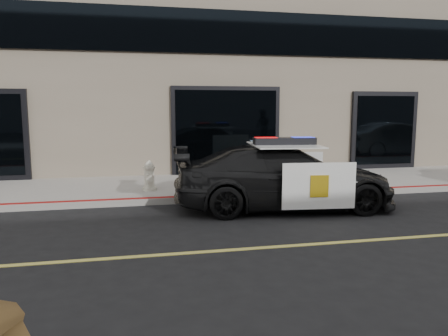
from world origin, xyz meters
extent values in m
plane|color=black|center=(0.00, 0.00, 0.00)|extent=(120.00, 120.00, 0.00)
cube|color=gray|center=(0.00, 5.25, 0.07)|extent=(60.00, 3.50, 0.15)
cube|color=#756856|center=(0.00, 10.50, 6.00)|extent=(60.00, 7.00, 12.00)
imported|color=black|center=(-0.66, 2.55, 0.70)|extent=(2.96, 5.25, 1.41)
cube|color=white|center=(-0.30, 1.50, 0.68)|extent=(1.50, 0.19, 0.94)
cube|color=white|center=(-0.09, 3.51, 0.68)|extent=(1.50, 0.19, 0.94)
cube|color=white|center=(-0.66, 2.55, 1.42)|extent=(1.57, 1.82, 0.02)
cube|color=gold|center=(-0.30, 1.47, 0.68)|extent=(0.37, 0.05, 0.45)
cube|color=black|center=(-0.66, 2.55, 1.50)|extent=(1.38, 0.49, 0.16)
cube|color=red|center=(-1.07, 2.60, 1.51)|extent=(0.50, 0.35, 0.15)
cube|color=#0C19CC|center=(-0.25, 2.51, 1.51)|extent=(0.50, 0.35, 0.15)
cylinder|color=beige|center=(-3.52, 4.55, 0.19)|extent=(0.34, 0.34, 0.08)
cylinder|color=beige|center=(-3.52, 4.55, 0.47)|extent=(0.25, 0.25, 0.48)
cylinder|color=beige|center=(-3.52, 4.55, 0.72)|extent=(0.30, 0.30, 0.06)
sphere|color=beige|center=(-3.52, 4.55, 0.78)|extent=(0.22, 0.22, 0.22)
cylinder|color=beige|center=(-3.52, 4.55, 0.88)|extent=(0.07, 0.07, 0.07)
cylinder|color=beige|center=(-3.52, 4.72, 0.53)|extent=(0.12, 0.11, 0.12)
cylinder|color=beige|center=(-3.52, 4.39, 0.53)|extent=(0.12, 0.11, 0.12)
cylinder|color=beige|center=(-3.52, 4.36, 0.47)|extent=(0.16, 0.13, 0.16)
camera|label=1|loc=(-3.95, -6.47, 2.26)|focal=35.00mm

